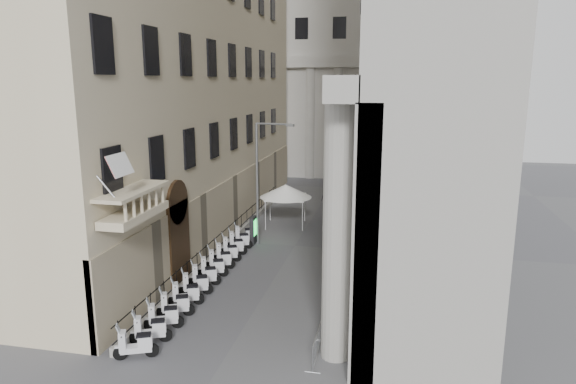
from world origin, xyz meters
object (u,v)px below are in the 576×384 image
object	(u,v)px
security_tent	(287,192)
pedestrian_b	(329,211)
street_lamp	(261,173)
info_kiosk	(253,230)
pedestrian_a	(330,202)
scooter_0	(137,358)

from	to	relation	value
security_tent	pedestrian_b	xyz separation A→B (m)	(2.93, 1.73, -1.73)
street_lamp	info_kiosk	bearing A→B (deg)	-163.60
info_kiosk	security_tent	bearing A→B (deg)	72.75
street_lamp	pedestrian_a	size ratio (longest dim) A/B	4.35
scooter_0	info_kiosk	xyz separation A→B (m)	(0.60, 14.81, 0.95)
security_tent	street_lamp	world-z (taller)	street_lamp
info_kiosk	scooter_0	bearing A→B (deg)	-93.96
security_tent	info_kiosk	bearing A→B (deg)	-105.59
security_tent	street_lamp	bearing A→B (deg)	-98.97
info_kiosk	pedestrian_a	size ratio (longest dim) A/B	1.01
pedestrian_b	info_kiosk	bearing A→B (deg)	60.22
scooter_0	pedestrian_b	bearing A→B (deg)	-35.65
scooter_0	street_lamp	xyz separation A→B (m)	(1.18, 14.88, 4.80)
scooter_0	security_tent	bearing A→B (deg)	-28.41
scooter_0	info_kiosk	size ratio (longest dim) A/B	0.80
info_kiosk	pedestrian_b	distance (m)	7.73
street_lamp	info_kiosk	xyz separation A→B (m)	(-0.58, -0.07, -3.85)
scooter_0	security_tent	distance (m)	19.81
scooter_0	pedestrian_a	bearing A→B (deg)	-33.62
scooter_0	info_kiosk	bearing A→B (deg)	-25.11
info_kiosk	pedestrian_b	world-z (taller)	info_kiosk
street_lamp	pedestrian_b	world-z (taller)	street_lamp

